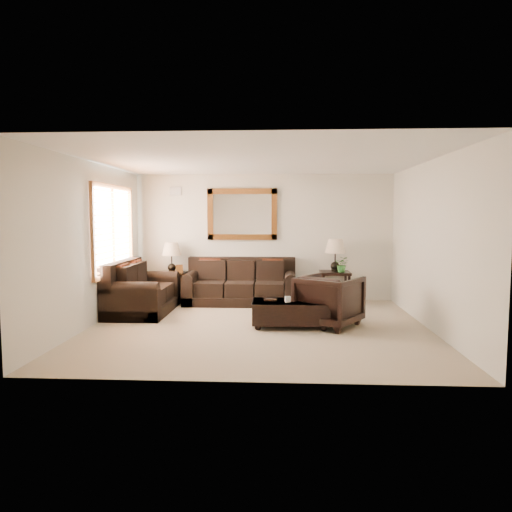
# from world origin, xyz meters

# --- Properties ---
(room) EXTENTS (5.51, 5.01, 2.71)m
(room) POSITION_xyz_m (0.00, 0.00, 1.35)
(room) COLOR #9D876C
(room) RESTS_ON ground
(window) EXTENTS (0.07, 1.96, 1.66)m
(window) POSITION_xyz_m (-2.70, 0.90, 1.55)
(window) COLOR white
(window) RESTS_ON room
(mirror) EXTENTS (1.50, 0.06, 1.10)m
(mirror) POSITION_xyz_m (-0.46, 2.47, 1.85)
(mirror) COLOR #4C240F
(mirror) RESTS_ON room
(air_vent) EXTENTS (0.25, 0.02, 0.18)m
(air_vent) POSITION_xyz_m (-1.90, 2.48, 2.35)
(air_vent) COLOR #999999
(air_vent) RESTS_ON room
(sofa) EXTENTS (2.28, 0.99, 0.93)m
(sofa) POSITION_xyz_m (-0.46, 2.05, 0.34)
(sofa) COLOR black
(sofa) RESTS_ON room
(loveseat) EXTENTS (1.03, 1.73, 0.98)m
(loveseat) POSITION_xyz_m (-2.28, 1.01, 0.36)
(loveseat) COLOR black
(loveseat) RESTS_ON room
(end_table_left) EXTENTS (0.57, 0.57, 1.25)m
(end_table_left) POSITION_xyz_m (-1.94, 2.17, 0.82)
(end_table_left) COLOR black
(end_table_left) RESTS_ON room
(end_table_right) EXTENTS (0.61, 0.61, 1.34)m
(end_table_right) POSITION_xyz_m (1.50, 2.16, 0.87)
(end_table_right) COLOR black
(end_table_right) RESTS_ON room
(coffee_table) EXTENTS (1.26, 0.69, 0.53)m
(coffee_table) POSITION_xyz_m (0.53, 0.04, 0.27)
(coffee_table) COLOR black
(coffee_table) RESTS_ON room
(armchair) EXTENTS (1.22, 1.20, 0.93)m
(armchair) POSITION_xyz_m (1.17, 0.14, 0.46)
(armchair) COLOR black
(armchair) RESTS_ON floor
(potted_plant) EXTENTS (0.38, 0.40, 0.25)m
(potted_plant) POSITION_xyz_m (1.63, 2.05, 0.79)
(potted_plant) COLOR #255D20
(potted_plant) RESTS_ON end_table_right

